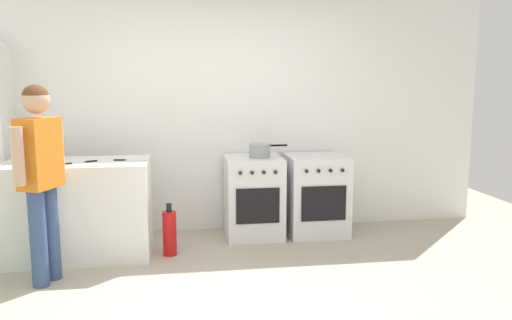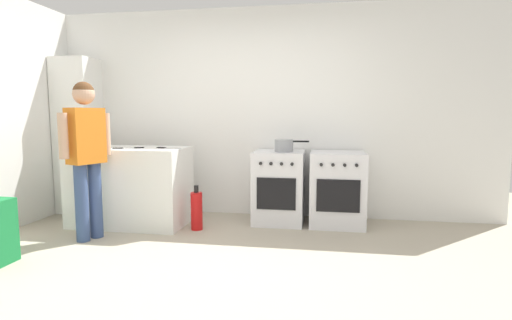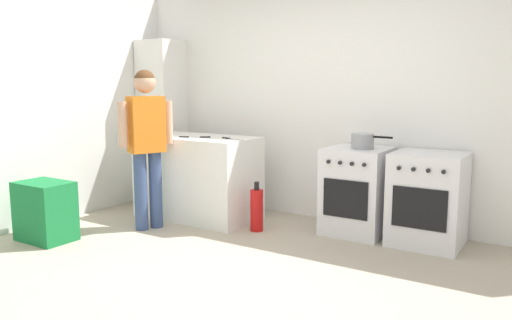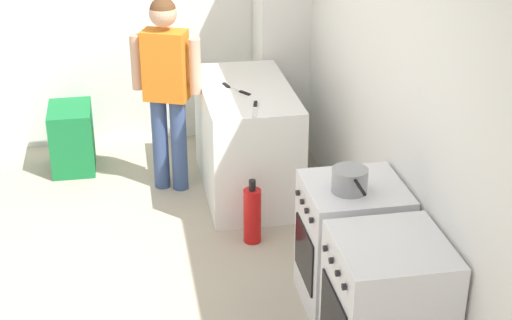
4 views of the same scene
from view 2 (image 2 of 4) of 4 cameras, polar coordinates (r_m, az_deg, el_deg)
ground_plane at (r=3.44m, az=-5.76°, el=-15.33°), size 8.00×8.00×0.00m
back_wall at (r=5.10m, az=-0.09°, el=6.72°), size 6.00×0.10×2.60m
counter_unit at (r=4.89m, az=-17.47°, el=-3.58°), size 1.30×0.70×0.90m
oven_left at (r=4.76m, az=3.32°, el=-3.84°), size 0.58×0.62×0.85m
oven_right at (r=4.74m, az=11.52°, el=-4.01°), size 0.62×0.62×0.85m
pot at (r=4.64m, az=4.03°, el=2.07°), size 0.40×0.22×0.14m
knife_paring at (r=4.73m, az=-16.73°, el=1.69°), size 0.19×0.14×0.01m
knife_utility at (r=4.74m, az=-19.80°, el=1.58°), size 0.25×0.09×0.01m
knife_chef at (r=4.62m, az=-12.50°, el=1.69°), size 0.31×0.09×0.01m
person at (r=4.37m, az=-23.10°, el=1.71°), size 0.32×0.53×1.60m
fire_extinguisher at (r=4.53m, az=-8.48°, el=-7.15°), size 0.13×0.13×0.50m
larder_cabinet at (r=5.72m, az=-23.98°, el=3.13°), size 0.48×0.44×2.00m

